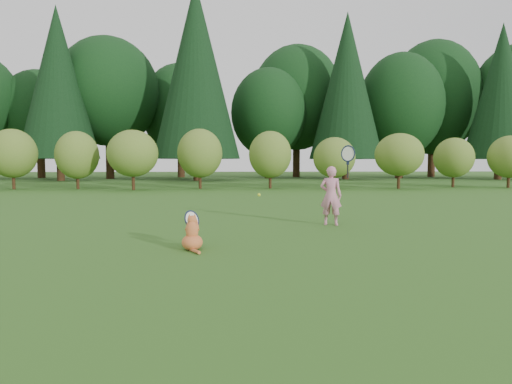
{
  "coord_description": "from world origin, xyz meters",
  "views": [
    {
      "loc": [
        -0.23,
        -7.27,
        1.26
      ],
      "look_at": [
        0.2,
        0.8,
        0.7
      ],
      "focal_mm": 30.0,
      "sensor_mm": 36.0,
      "label": 1
    }
  ],
  "objects": [
    {
      "name": "ground",
      "position": [
        0.0,
        0.0,
        0.0
      ],
      "size": [
        100.0,
        100.0,
        0.0
      ],
      "primitive_type": "plane",
      "color": "#255217",
      "rests_on": "ground"
    },
    {
      "name": "shrub_row",
      "position": [
        0.0,
        13.0,
        1.4
      ],
      "size": [
        28.0,
        3.0,
        2.8
      ],
      "primitive_type": null,
      "color": "#577725",
      "rests_on": "ground"
    },
    {
      "name": "woodland_backdrop",
      "position": [
        0.0,
        23.0,
        7.5
      ],
      "size": [
        48.0,
        10.0,
        15.0
      ],
      "primitive_type": null,
      "color": "black",
      "rests_on": "ground"
    },
    {
      "name": "child",
      "position": [
        1.74,
        1.19,
        0.62
      ],
      "size": [
        0.68,
        0.44,
        1.78
      ],
      "rotation": [
        0.0,
        0.0,
        2.78
      ],
      "color": "pink",
      "rests_on": "ground"
    },
    {
      "name": "cat",
      "position": [
        -0.83,
        -1.09,
        0.27
      ],
      "size": [
        0.39,
        0.76,
        0.69
      ],
      "rotation": [
        0.0,
        0.0,
        0.03
      ],
      "color": "#D16228",
      "rests_on": "ground"
    },
    {
      "name": "tennis_ball",
      "position": [
        0.23,
        0.36,
        0.68
      ],
      "size": [
        0.06,
        0.06,
        0.06
      ],
      "color": "#C5DF1A",
      "rests_on": "ground"
    }
  ]
}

